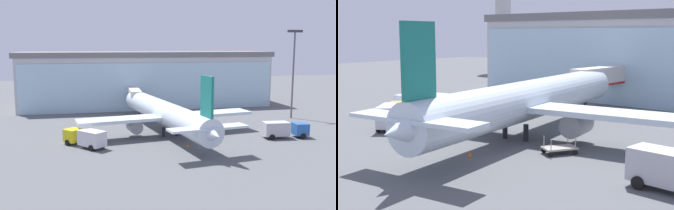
% 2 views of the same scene
% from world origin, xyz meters
% --- Properties ---
extents(ground, '(240.00, 240.00, 0.00)m').
position_xyz_m(ground, '(0.00, 0.00, 0.00)').
color(ground, '#545659').
extents(terminal_building, '(60.51, 16.59, 13.28)m').
position_xyz_m(terminal_building, '(-0.00, 41.15, 6.64)').
color(terminal_building, '#BABABA').
rests_on(terminal_building, ground).
extents(jet_bridge, '(2.91, 13.77, 5.65)m').
position_xyz_m(jet_bridge, '(-4.62, 30.17, 4.28)').
color(jet_bridge, beige).
rests_on(jet_bridge, ground).
extents(apron_light_mast, '(3.20, 0.40, 17.89)m').
position_xyz_m(apron_light_mast, '(26.29, 17.64, 10.67)').
color(apron_light_mast, '#59595E').
rests_on(apron_light_mast, ground).
extents(airplane, '(30.19, 38.48, 10.93)m').
position_xyz_m(airplane, '(-2.10, 9.29, 3.49)').
color(airplane, silver).
rests_on(airplane, ground).
extents(catering_truck, '(6.39, 7.00, 2.65)m').
position_xyz_m(catering_truck, '(-15.47, 3.20, 1.47)').
color(catering_truck, yellow).
rests_on(catering_truck, ground).
extents(fuel_truck, '(7.46, 3.01, 2.65)m').
position_xyz_m(fuel_truck, '(15.90, 2.03, 1.47)').
color(fuel_truck, '#2659A5').
rests_on(fuel_truck, ground).
extents(baggage_cart, '(2.79, 3.22, 1.50)m').
position_xyz_m(baggage_cart, '(4.44, 5.43, 0.50)').
color(baggage_cart, '#9E998C').
rests_on(baggage_cart, ground).
extents(safety_cone_nose, '(0.36, 0.36, 0.55)m').
position_xyz_m(safety_cone_nose, '(-0.77, -0.07, 0.28)').
color(safety_cone_nose, orange).
rests_on(safety_cone_nose, ground).
extents(safety_cone_wingtip, '(0.36, 0.36, 0.55)m').
position_xyz_m(safety_cone_wingtip, '(-17.73, 9.25, 0.28)').
color(safety_cone_wingtip, orange).
rests_on(safety_cone_wingtip, ground).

